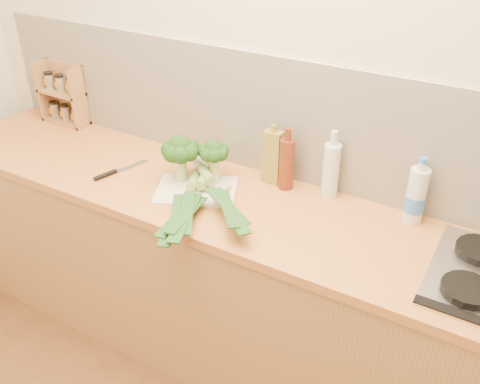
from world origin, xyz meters
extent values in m
plane|color=beige|center=(0.00, 1.50, 1.30)|extent=(3.50, 0.00, 3.50)
cube|color=silver|center=(0.00, 1.49, 1.17)|extent=(3.20, 0.02, 0.54)
cube|color=#A37744|center=(0.00, 1.20, 0.43)|extent=(3.20, 0.60, 0.86)
cube|color=#D0883D|center=(0.00, 1.20, 0.88)|extent=(3.20, 0.62, 0.04)
cylinder|color=black|center=(0.87, 1.08, 0.93)|extent=(0.17, 0.17, 0.03)
cylinder|color=black|center=(0.87, 1.32, 0.93)|extent=(0.17, 0.17, 0.03)
cube|color=white|center=(-0.26, 1.18, 0.91)|extent=(0.41, 0.37, 0.01)
cylinder|color=#BDCA76|center=(-0.36, 1.22, 0.96)|extent=(0.05, 0.05, 0.10)
sphere|color=#15350E|center=(-0.36, 1.22, 1.07)|extent=(0.10, 0.10, 0.10)
sphere|color=#15350E|center=(-0.31, 1.22, 1.05)|extent=(0.08, 0.08, 0.08)
sphere|color=#15350E|center=(-0.33, 1.26, 1.05)|extent=(0.08, 0.08, 0.08)
sphere|color=#15350E|center=(-0.37, 1.27, 1.05)|extent=(0.08, 0.08, 0.08)
sphere|color=#15350E|center=(-0.40, 1.24, 1.05)|extent=(0.08, 0.08, 0.08)
sphere|color=#15350E|center=(-0.40, 1.20, 1.05)|extent=(0.08, 0.08, 0.08)
sphere|color=#15350E|center=(-0.37, 1.17, 1.05)|extent=(0.08, 0.08, 0.08)
sphere|color=#15350E|center=(-0.33, 1.18, 1.05)|extent=(0.08, 0.08, 0.08)
cylinder|color=#BDCA76|center=(-0.23, 1.28, 0.96)|extent=(0.05, 0.05, 0.10)
sphere|color=#15350E|center=(-0.23, 1.28, 1.06)|extent=(0.08, 0.08, 0.08)
sphere|color=#15350E|center=(-0.19, 1.28, 1.05)|extent=(0.06, 0.06, 0.06)
sphere|color=#15350E|center=(-0.21, 1.31, 1.05)|extent=(0.06, 0.06, 0.06)
sphere|color=#15350E|center=(-0.24, 1.32, 1.05)|extent=(0.06, 0.06, 0.06)
sphere|color=#15350E|center=(-0.26, 1.30, 1.05)|extent=(0.06, 0.06, 0.06)
sphere|color=#15350E|center=(-0.26, 1.27, 1.05)|extent=(0.06, 0.06, 0.06)
sphere|color=#15350E|center=(-0.24, 1.25, 1.05)|extent=(0.06, 0.06, 0.06)
sphere|color=#15350E|center=(-0.21, 1.25, 1.05)|extent=(0.06, 0.06, 0.06)
cylinder|color=white|center=(-0.34, 1.36, 0.93)|extent=(0.09, 0.14, 0.04)
cylinder|color=#80A150|center=(-0.29, 1.23, 0.93)|extent=(0.10, 0.17, 0.04)
cube|color=#1B4418|center=(-0.18, 0.94, 0.93)|extent=(0.10, 0.30, 0.02)
cube|color=#1B4418|center=(-0.17, 0.92, 0.93)|extent=(0.17, 0.33, 0.01)
cube|color=#1B4418|center=(-0.18, 0.94, 0.94)|extent=(0.19, 0.26, 0.02)
cylinder|color=white|center=(-0.28, 1.33, 0.95)|extent=(0.07, 0.11, 0.04)
cylinder|color=#80A150|center=(-0.24, 1.22, 0.95)|extent=(0.08, 0.14, 0.04)
cube|color=#1B4418|center=(-0.14, 0.95, 0.95)|extent=(0.09, 0.30, 0.02)
cube|color=#1B4418|center=(-0.14, 0.93, 0.95)|extent=(0.16, 0.34, 0.01)
cube|color=#1B4418|center=(-0.15, 0.96, 0.95)|extent=(0.18, 0.26, 0.02)
cylinder|color=white|center=(-0.32, 1.30, 0.97)|extent=(0.11, 0.10, 0.04)
cylinder|color=#80A150|center=(-0.23, 1.23, 0.97)|extent=(0.13, 0.12, 0.04)
cube|color=#1B4418|center=(-0.01, 1.05, 0.97)|extent=(0.23, 0.26, 0.02)
cube|color=#1B4418|center=(0.00, 1.04, 0.97)|extent=(0.30, 0.25, 0.01)
cube|color=#1B4418|center=(-0.02, 1.05, 0.97)|extent=(0.27, 0.17, 0.02)
cube|color=silver|center=(-0.64, 1.21, 0.90)|extent=(0.08, 0.17, 0.00)
cylinder|color=black|center=(-0.68, 1.08, 0.91)|extent=(0.05, 0.11, 0.02)
cube|color=#A87348|center=(-1.28, 1.47, 1.06)|extent=(0.27, 0.02, 0.32)
cube|color=#A87348|center=(-1.28, 1.43, 0.91)|extent=(0.27, 0.11, 0.02)
cube|color=#A87348|center=(-1.28, 1.43, 1.07)|extent=(0.27, 0.11, 0.02)
cube|color=#A87348|center=(-1.41, 1.43, 1.06)|extent=(0.02, 0.11, 0.32)
cube|color=#A87348|center=(-1.15, 1.43, 1.06)|extent=(0.02, 0.11, 0.32)
cylinder|color=gray|center=(-1.36, 1.43, 0.95)|extent=(0.04, 0.04, 0.08)
cylinder|color=gray|center=(-1.28, 1.43, 0.95)|extent=(0.04, 0.04, 0.08)
cylinder|color=gray|center=(-1.20, 1.43, 0.95)|extent=(0.04, 0.04, 0.08)
cylinder|color=gray|center=(-1.36, 1.43, 1.12)|extent=(0.04, 0.04, 0.08)
cylinder|color=gray|center=(-1.28, 1.43, 1.12)|extent=(0.04, 0.04, 0.08)
cylinder|color=gray|center=(-1.20, 1.43, 1.12)|extent=(0.04, 0.04, 0.08)
cube|color=olive|center=(-0.01, 1.42, 1.02)|extent=(0.08, 0.05, 0.24)
cylinder|color=olive|center=(-0.01, 1.42, 1.16)|extent=(0.02, 0.02, 0.03)
cylinder|color=silver|center=(0.25, 1.44, 1.02)|extent=(0.07, 0.07, 0.24)
cylinder|color=silver|center=(0.25, 1.44, 1.17)|extent=(0.03, 0.03, 0.06)
cylinder|color=#5F2512|center=(0.06, 1.40, 1.01)|extent=(0.06, 0.06, 0.23)
cylinder|color=#5F2512|center=(0.06, 1.40, 1.15)|extent=(0.03, 0.03, 0.05)
cylinder|color=silver|center=(0.60, 1.43, 1.01)|extent=(0.08, 0.08, 0.23)
cylinder|color=silver|center=(0.60, 1.43, 1.14)|extent=(0.03, 0.03, 0.03)
cylinder|color=#3671CB|center=(0.60, 1.43, 0.98)|extent=(0.08, 0.08, 0.07)
camera|label=1|loc=(0.90, -0.42, 2.09)|focal=40.00mm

